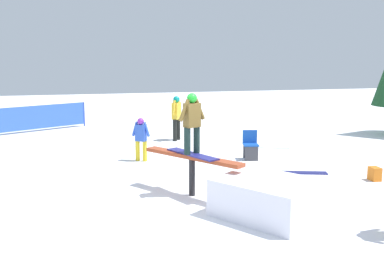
{
  "coord_description": "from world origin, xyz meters",
  "views": [
    {
      "loc": [
        -8.87,
        2.46,
        2.99
      ],
      "look_at": [
        0.0,
        0.0,
        1.53
      ],
      "focal_mm": 40.0,
      "sensor_mm": 36.0,
      "label": 1
    }
  ],
  "objects": [
    {
      "name": "ground_plane",
      "position": [
        0.0,
        0.0,
        0.0
      ],
      "size": [
        60.0,
        60.0,
        0.0
      ],
      "primitive_type": "plane",
      "color": "white"
    },
    {
      "name": "rail_feature",
      "position": [
        0.0,
        0.0,
        0.79
      ],
      "size": [
        2.36,
        1.69,
        0.93
      ],
      "rotation": [
        0.0,
        0.0,
        0.58
      ],
      "color": "black",
      "rests_on": "ground"
    },
    {
      "name": "snow_kicker_ramp",
      "position": [
        -1.61,
        -1.06,
        0.36
      ],
      "size": [
        2.33,
        2.24,
        0.72
      ],
      "primitive_type": "cube",
      "rotation": [
        0.0,
        0.0,
        0.58
      ],
      "color": "white",
      "rests_on": "ground"
    },
    {
      "name": "main_rider_on_rail",
      "position": [
        0.0,
        0.0,
        1.6
      ],
      "size": [
        1.5,
        0.86,
        1.36
      ],
      "rotation": [
        0.0,
        0.0,
        0.41
      ],
      "color": "navy",
      "rests_on": "rail_feature"
    },
    {
      "name": "bystander_yellow",
      "position": [
        6.56,
        -1.21,
        0.94
      ],
      "size": [
        0.58,
        0.49,
        1.67
      ],
      "rotation": [
        0.0,
        0.0,
        5.61
      ],
      "color": "black",
      "rests_on": "ground"
    },
    {
      "name": "bystander_blue",
      "position": [
        3.61,
        0.58,
        0.73
      ],
      "size": [
        0.4,
        0.53,
        1.3
      ],
      "rotation": [
        0.0,
        0.0,
        0.96
      ],
      "color": "yellow",
      "rests_on": "ground"
    },
    {
      "name": "loose_snowboard_white",
      "position": [
        4.37,
        -3.96,
        0.01
      ],
      "size": [
        0.82,
        1.36,
        0.02
      ],
      "primitive_type": "cube",
      "rotation": [
        0.0,
        0.0,
        4.29
      ],
      "color": "white",
      "rests_on": "ground"
    },
    {
      "name": "loose_snowboard_navy",
      "position": [
        1.05,
        -3.35,
        0.01
      ],
      "size": [
        0.7,
        1.33,
        0.02
      ],
      "primitive_type": "cube",
      "rotation": [
        0.0,
        0.0,
        4.37
      ],
      "color": "navy",
      "rests_on": "ground"
    },
    {
      "name": "folding_chair",
      "position": [
        2.92,
        -2.65,
        0.41
      ],
      "size": [
        0.53,
        0.53,
        0.88
      ],
      "rotation": [
        0.0,
        0.0,
        4.47
      ],
      "color": "#3F3F44",
      "rests_on": "ground"
    },
    {
      "name": "backpack_on_snow",
      "position": [
        -0.07,
        -4.74,
        0.17
      ],
      "size": [
        0.32,
        0.25,
        0.34
      ],
      "primitive_type": "cube",
      "rotation": [
        0.0,
        0.0,
        3.05
      ],
      "color": "orange",
      "rests_on": "ground"
    },
    {
      "name": "safety_fence",
      "position": [
        9.98,
        4.25,
        0.6
      ],
      "size": [
        2.34,
        4.46,
        1.1
      ],
      "rotation": [
        0.0,
        0.0,
        2.05
      ],
      "color": "blue",
      "rests_on": "ground"
    }
  ]
}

